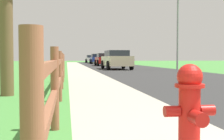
% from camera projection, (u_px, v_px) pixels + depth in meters
% --- Properties ---
extents(ground_plane, '(120.00, 120.00, 0.00)m').
position_uv_depth(ground_plane, '(90.00, 68.00, 26.05)').
color(ground_plane, '#44863A').
extents(road_asphalt, '(7.00, 66.00, 0.01)m').
position_uv_depth(road_asphalt, '(124.00, 67.00, 28.56)').
color(road_asphalt, '#2D2D2D').
rests_on(road_asphalt, ground).
extents(curb_concrete, '(6.00, 66.00, 0.01)m').
position_uv_depth(curb_concrete, '(57.00, 68.00, 27.56)').
color(curb_concrete, '#A9A591').
rests_on(curb_concrete, ground).
extents(grass_verge, '(5.00, 66.00, 0.00)m').
position_uv_depth(grass_verge, '(40.00, 68.00, 27.33)').
color(grass_verge, '#44863A').
rests_on(grass_verge, ground).
extents(fire_hydrant, '(0.51, 0.44, 0.91)m').
position_uv_depth(fire_hydrant, '(190.00, 108.00, 2.84)').
color(fire_hydrant, red).
rests_on(fire_hydrant, ground).
extents(rail_fence, '(0.11, 12.85, 1.11)m').
position_uv_depth(rail_fence, '(61.00, 70.00, 7.62)').
color(rail_fence, brown).
rests_on(rail_fence, ground).
extents(parked_suv_beige, '(2.17, 4.74, 1.55)m').
position_uv_depth(parked_suv_beige, '(116.00, 60.00, 24.11)').
color(parked_suv_beige, '#C6B793').
rests_on(parked_suv_beige, ground).
extents(parked_car_red, '(2.09, 4.72, 1.47)m').
position_uv_depth(parked_car_red, '(105.00, 59.00, 34.83)').
color(parked_car_red, maroon).
rests_on(parked_car_red, ground).
extents(parked_car_blue, '(2.09, 4.46, 1.54)m').
position_uv_depth(parked_car_blue, '(97.00, 59.00, 45.34)').
color(parked_car_blue, navy).
rests_on(parked_car_blue, ground).
extents(parked_car_white, '(2.17, 4.74, 1.43)m').
position_uv_depth(parked_car_white, '(91.00, 59.00, 54.89)').
color(parked_car_white, white).
rests_on(parked_car_white, ground).
extents(street_lamp, '(1.17, 0.20, 6.05)m').
position_uv_depth(street_lamp, '(179.00, 23.00, 22.36)').
color(street_lamp, gray).
rests_on(street_lamp, ground).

